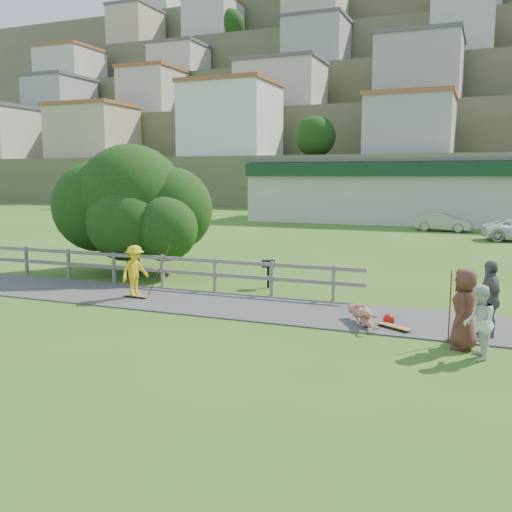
% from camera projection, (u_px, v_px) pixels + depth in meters
% --- Properties ---
extents(ground, '(260.00, 260.00, 0.00)m').
position_uv_depth(ground, '(229.00, 320.00, 15.09)').
color(ground, '#285A19').
rests_on(ground, ground).
extents(path, '(34.00, 3.00, 0.04)m').
position_uv_depth(path, '(250.00, 307.00, 16.46)').
color(path, '#3B3B3E').
rests_on(path, ground).
extents(fence, '(15.05, 0.10, 1.10)m').
position_uv_depth(fence, '(147.00, 265.00, 19.72)').
color(fence, slate).
rests_on(fence, ground).
extents(strip_mall, '(32.50, 10.75, 5.10)m').
position_uv_depth(strip_mall, '(457.00, 190.00, 45.34)').
color(strip_mall, beige).
rests_on(strip_mall, ground).
extents(hillside, '(220.00, 67.00, 47.50)m').
position_uv_depth(hillside, '(452.00, 112.00, 96.92)').
color(hillside, '#4A5834').
rests_on(hillside, ground).
extents(skater_rider, '(0.80, 1.12, 1.57)m').
position_uv_depth(skater_rider, '(135.00, 274.00, 17.58)').
color(skater_rider, yellow).
rests_on(skater_rider, ground).
extents(skater_fallen, '(1.51, 1.15, 0.57)m').
position_uv_depth(skater_fallen, '(363.00, 315.00, 14.45)').
color(skater_fallen, tan).
rests_on(skater_fallen, ground).
extents(spectator_a, '(0.67, 0.82, 1.56)m').
position_uv_depth(spectator_a, '(479.00, 322.00, 11.79)').
color(spectator_a, silver).
rests_on(spectator_a, ground).
extents(spectator_b, '(0.77, 1.17, 1.85)m').
position_uv_depth(spectator_b, '(489.00, 299.00, 13.33)').
color(spectator_b, slate).
rests_on(spectator_b, ground).
extents(spectator_c, '(0.64, 0.92, 1.79)m').
position_uv_depth(spectator_c, '(464.00, 309.00, 12.48)').
color(spectator_c, '#5A2D24').
rests_on(spectator_c, ground).
extents(car_silver, '(3.85, 1.65, 1.23)m').
position_uv_depth(car_silver, '(443.00, 222.00, 38.70)').
color(car_silver, '#9FA0A6').
rests_on(car_silver, ground).
extents(tree, '(6.75, 6.75, 3.59)m').
position_uv_depth(tree, '(132.00, 227.00, 22.25)').
color(tree, black).
rests_on(tree, ground).
extents(bbq, '(0.53, 0.48, 0.95)m').
position_uv_depth(bbq, '(268.00, 274.00, 19.32)').
color(bbq, black).
rests_on(bbq, ground).
extents(longboard_rider, '(0.88, 0.30, 0.10)m').
position_uv_depth(longboard_rider, '(136.00, 297.00, 17.69)').
color(longboard_rider, brown).
rests_on(longboard_rider, ground).
extents(longboard_fallen, '(0.94, 0.69, 0.11)m').
position_uv_depth(longboard_fallen, '(394.00, 328.00, 14.09)').
color(longboard_fallen, brown).
rests_on(longboard_fallen, ground).
extents(helmet, '(0.30, 0.30, 0.30)m').
position_uv_depth(helmet, '(389.00, 319.00, 14.57)').
color(helmet, '#B2150D').
rests_on(helmet, ground).
extents(pole_rider, '(0.03, 0.03, 1.85)m').
position_uv_depth(pole_rider, '(158.00, 268.00, 17.71)').
color(pole_rider, '#503020').
rests_on(pole_rider, ground).
extents(pole_spec_left, '(0.03, 0.03, 1.68)m').
position_uv_depth(pole_spec_left, '(450.00, 307.00, 12.90)').
color(pole_spec_left, '#503020').
rests_on(pole_spec_left, ground).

